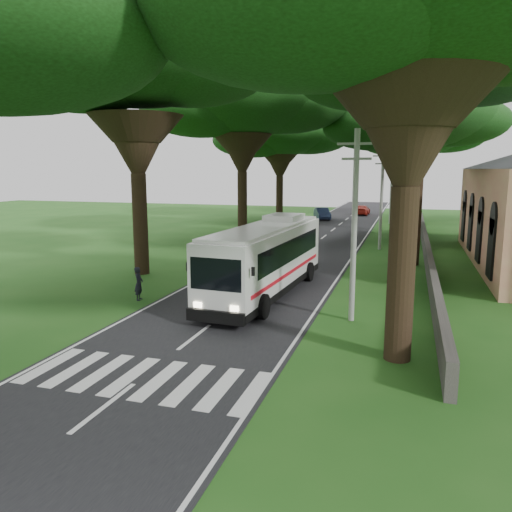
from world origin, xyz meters
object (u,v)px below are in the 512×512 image
distant_car_b (322,214)px  pedestrian (139,284)px  coach_bus (267,258)px  pole_near (354,223)px  pole_far (391,188)px  distant_car_a (299,227)px  distant_car_c (362,210)px  pole_mid (382,197)px

distant_car_b → pedestrian: pedestrian is taller
coach_bus → pedestrian: size_ratio=7.40×
pole_near → pedestrian: (-10.41, 0.32, -3.35)m
pole_far → distant_car_a: (-8.24, -12.43, -3.53)m
distant_car_b → distant_car_c: bearing=41.8°
pole_far → distant_car_c: size_ratio=1.71×
pole_near → distant_car_c: (-4.20, 50.49, -3.47)m
pole_near → coach_bus: (-4.70, 3.23, -2.25)m
pole_mid → distant_car_b: 24.39m
pedestrian → coach_bus: bearing=-75.9°
distant_car_b → coach_bus: bearing=-104.1°
pole_far → distant_car_a: pole_far is taller
pole_near → coach_bus: 6.13m
coach_bus → distant_car_c: coach_bus is taller
pole_mid → pole_near: bearing=-90.0°
pole_near → coach_bus: pole_near is taller
distant_car_a → distant_car_c: distant_car_c is taller
pole_near → pole_mid: 20.00m
pole_near → distant_car_a: pole_near is taller
coach_bus → distant_car_b: bearing=99.0°
coach_bus → pedestrian: 6.51m
pole_mid → coach_bus: bearing=-105.6°
pole_near → pole_far: (0.00, 40.00, 0.00)m
coach_bus → distant_car_a: 24.63m
pole_near → pedestrian: 10.94m
pole_mid → distant_car_a: pole_mid is taller
coach_bus → pedestrian: coach_bus is taller
pole_near → distant_car_b: 43.58m
pole_near → distant_car_b: (-8.50, 42.61, -3.41)m
pole_far → distant_car_c: bearing=111.8°
pole_far → distant_car_c: pole_far is taller
coach_bus → distant_car_c: 47.28m
pole_mid → pole_far: size_ratio=1.00×
distant_car_c → pole_mid: bearing=99.2°
pole_mid → coach_bus: pole_mid is taller
pole_far → pedestrian: bearing=-104.7°
pole_near → distant_car_b: bearing=101.3°
pole_near → distant_car_a: bearing=106.6°
distant_car_a → pedestrian: bearing=92.5°
pole_mid → distant_car_a: 11.73m
distant_car_b → distant_car_a: bearing=-108.6°
pole_far → pole_near: bearing=-90.0°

